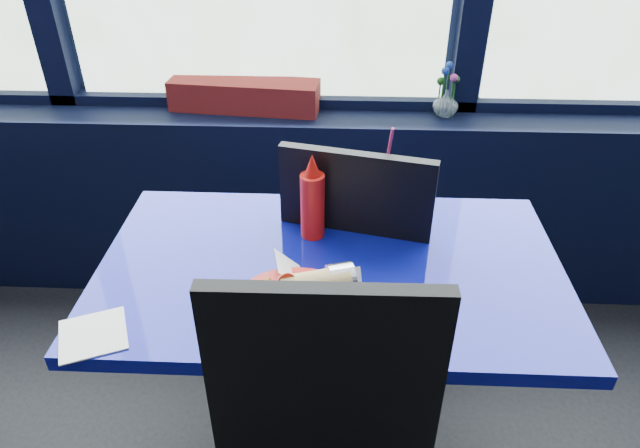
% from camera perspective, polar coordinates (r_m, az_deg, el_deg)
% --- Properties ---
extents(window_sill, '(5.00, 0.26, 0.80)m').
position_cam_1_polar(window_sill, '(2.42, -5.55, 2.22)').
color(window_sill, black).
rests_on(window_sill, ground).
extents(near_table, '(1.20, 0.70, 0.75)m').
position_cam_1_polar(near_table, '(1.60, 0.99, -9.22)').
color(near_table, black).
rests_on(near_table, ground).
extents(chair_near_back, '(0.54, 0.54, 0.99)m').
position_cam_1_polar(chair_near_back, '(1.82, 2.35, -3.04)').
color(chair_near_back, black).
rests_on(chair_near_back, ground).
extents(planter_box, '(0.58, 0.20, 0.11)m').
position_cam_1_polar(planter_box, '(2.26, -7.55, 12.66)').
color(planter_box, maroon).
rests_on(planter_box, window_sill).
extents(flower_vase, '(0.12, 0.12, 0.20)m').
position_cam_1_polar(flower_vase, '(2.23, 12.49, 11.99)').
color(flower_vase, silver).
rests_on(flower_vase, window_sill).
extents(food_basket, '(0.28, 0.28, 0.10)m').
position_cam_1_polar(food_basket, '(1.33, -2.12, -7.27)').
color(food_basket, '#B3120B').
rests_on(food_basket, near_table).
extents(ketchup_bottle, '(0.07, 0.07, 0.25)m').
position_cam_1_polar(ketchup_bottle, '(1.53, -0.76, 2.33)').
color(ketchup_bottle, '#B3120B').
rests_on(ketchup_bottle, near_table).
extents(soda_cup, '(0.09, 0.09, 0.31)m').
position_cam_1_polar(soda_cup, '(1.62, 6.10, 2.63)').
color(soda_cup, navy).
rests_on(soda_cup, near_table).
extents(napkin, '(0.19, 0.19, 0.00)m').
position_cam_1_polar(napkin, '(1.38, -21.76, -10.24)').
color(napkin, white).
rests_on(napkin, near_table).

